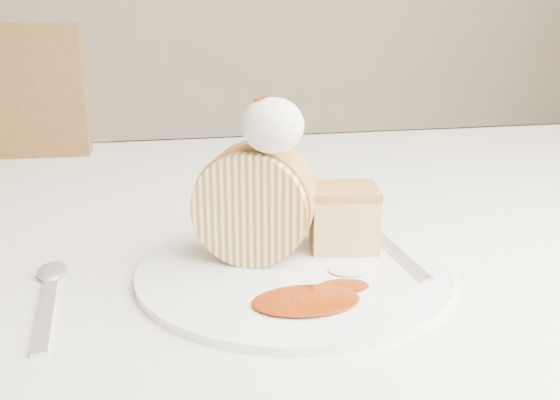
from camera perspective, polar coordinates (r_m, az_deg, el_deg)
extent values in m
cube|color=silver|center=(0.75, 0.93, -2.37)|extent=(1.40, 0.90, 0.04)
cube|color=silver|center=(1.20, -3.63, -0.76)|extent=(1.40, 0.01, 0.28)
cylinder|color=brown|center=(1.45, 22.45, -9.71)|extent=(0.06, 0.06, 0.71)
cube|color=brown|center=(1.40, -24.02, -6.10)|extent=(0.47, 0.47, 0.04)
cylinder|color=brown|center=(1.64, -14.61, -11.06)|extent=(0.04, 0.04, 0.44)
cylinder|color=brown|center=(1.44, 23.89, -16.08)|extent=(0.04, 0.04, 0.45)
cylinder|color=white|center=(0.57, 1.20, -6.43)|extent=(0.32, 0.32, 0.01)
cylinder|color=beige|center=(0.57, -2.35, -0.32)|extent=(0.12, 0.09, 0.10)
cube|color=#B68645|center=(0.61, 5.86, -1.94)|extent=(0.07, 0.07, 0.05)
ellipsoid|color=white|center=(0.53, -0.68, 6.84)|extent=(0.05, 0.05, 0.05)
ellipsoid|color=maroon|center=(0.53, -1.02, 9.77)|extent=(0.03, 0.02, 0.01)
cube|color=silver|center=(0.60, 10.84, -4.97)|extent=(0.03, 0.17, 0.00)
cube|color=silver|center=(0.53, -20.63, -9.74)|extent=(0.03, 0.16, 0.00)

